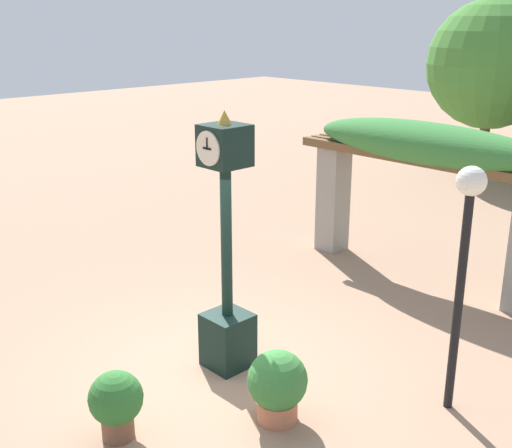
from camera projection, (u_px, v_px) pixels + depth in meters
name	position (u px, v px, depth m)	size (l,w,h in m)	color
ground_plane	(213.00, 371.00, 8.23)	(60.00, 60.00, 0.00)	#9E7A60
pedestal_clock	(227.00, 266.00, 7.95)	(0.54, 0.55, 3.31)	black
pergola	(424.00, 161.00, 10.59)	(4.89, 1.07, 2.70)	gray
potted_plant_near_left	(116.00, 402.00, 6.80)	(0.59, 0.59, 0.78)	brown
potted_plant_near_right	(277.00, 384.00, 7.10)	(0.67, 0.67, 0.84)	#B26B4C
lamp_post	(465.00, 238.00, 6.84)	(0.32, 0.32, 2.86)	black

